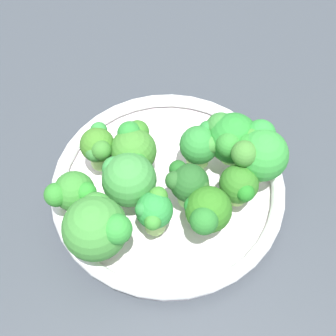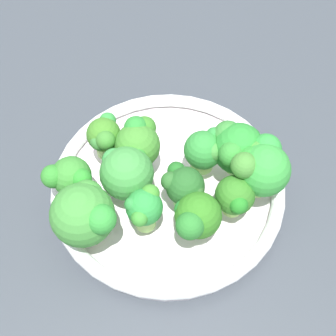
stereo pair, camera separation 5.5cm
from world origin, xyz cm
name	(u,v)px [view 2 (the right image)]	position (x,y,z in cm)	size (l,w,h in cm)	color
ground_plane	(171,225)	(0.00, 0.00, -1.25)	(130.00, 130.00, 2.50)	#383F45
bowl	(168,188)	(3.35, -1.62, 1.51)	(28.09, 28.09, 2.97)	white
broccoli_floret_0	(127,172)	(4.98, 2.80, 6.74)	(6.26, 6.17, 6.80)	#93CC5F
broccoli_floret_1	(144,208)	(0.00, 3.45, 6.68)	(4.01, 4.28, 5.95)	#84B856
broccoli_floret_2	(137,144)	(7.59, -0.06, 6.80)	(5.72, 5.91, 6.47)	#92C068
broccoli_floret_3	(238,195)	(-3.67, -6.26, 6.04)	(4.71, 5.24, 5.34)	#85B851
broccoli_floret_4	(104,136)	(10.67, 2.62, 6.63)	(4.69, 4.24, 5.87)	#9CD269
broccoli_floret_5	(196,217)	(-3.78, -0.70, 6.60)	(5.08, 5.75, 6.13)	#92C063
broccoli_floret_6	(85,214)	(2.22, 9.25, 7.72)	(7.01, 6.79, 8.10)	#A2D266
broccoli_floret_7	(237,149)	(0.77, -9.32, 7.09)	(7.65, 6.20, 6.92)	#93D86A
broccoli_floret_8	(262,166)	(-2.72, -10.00, 7.51)	(6.48, 7.03, 7.47)	#9CD063
broccoli_floret_9	(205,151)	(3.00, -6.40, 6.20)	(4.62, 4.92, 5.64)	#A0DA69
broccoli_floret_10	(70,178)	(7.40, 8.57, 7.04)	(4.81, 5.35, 6.40)	#A2C763
broccoli_floret_11	(183,186)	(0.25, -1.68, 6.45)	(5.24, 4.48, 5.84)	#94D874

